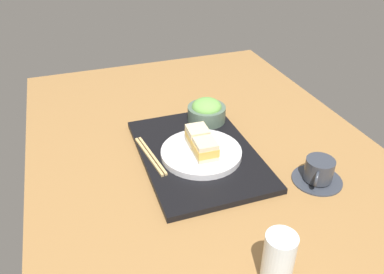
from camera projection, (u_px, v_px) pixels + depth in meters
ground_plane at (204, 152)px, 115.25cm from camera, size 140.00×100.00×3.00cm
serving_tray at (198, 154)px, 110.22cm from camera, size 45.30×31.28×1.72cm
sandwich_plate at (201, 153)px, 107.63cm from camera, size 22.53×22.53×1.79cm
sandwich_near at (197, 136)px, 108.27cm from camera, size 6.54×5.81×5.34cm
sandwich_far at (205, 149)px, 103.24cm from camera, size 6.44×6.06×4.96cm
salad_bowl at (207, 111)px, 122.69cm from camera, size 12.08×12.08×7.47cm
chopsticks_pair at (150, 156)px, 107.42cm from camera, size 19.59×4.48×0.70cm
coffee_cup at (318, 172)px, 99.89cm from camera, size 13.05×13.05×6.60cm
drinking_glass at (278, 260)px, 72.34cm from camera, size 6.05×6.05×12.12cm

